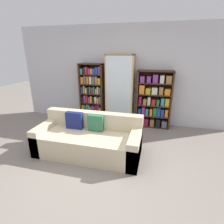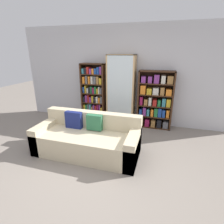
{
  "view_description": "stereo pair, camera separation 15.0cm",
  "coord_description": "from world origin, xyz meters",
  "px_view_note": "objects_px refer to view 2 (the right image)",
  "views": [
    {
      "loc": [
        1.02,
        -2.45,
        2.01
      ],
      "look_at": [
        0.04,
        1.35,
        0.64
      ],
      "focal_mm": 28.0,
      "sensor_mm": 36.0,
      "label": 1
    },
    {
      "loc": [
        1.17,
        -2.41,
        2.01
      ],
      "look_at": [
        0.04,
        1.35,
        0.64
      ],
      "focal_mm": 28.0,
      "sensor_mm": 36.0,
      "label": 2
    }
  ],
  "objects_px": {
    "display_cabinet": "(121,91)",
    "wine_bottle": "(133,136)",
    "couch": "(88,139)",
    "bookshelf_left": "(94,94)",
    "bookshelf_right": "(155,101)"
  },
  "relations": [
    {
      "from": "display_cabinet",
      "to": "wine_bottle",
      "type": "distance_m",
      "value": 1.42
    },
    {
      "from": "couch",
      "to": "bookshelf_right",
      "type": "xyz_separation_m",
      "value": [
        1.22,
        1.73,
        0.45
      ]
    },
    {
      "from": "couch",
      "to": "bookshelf_right",
      "type": "relative_size",
      "value": 1.36
    },
    {
      "from": "couch",
      "to": "wine_bottle",
      "type": "relative_size",
      "value": 5.42
    },
    {
      "from": "couch",
      "to": "wine_bottle",
      "type": "distance_m",
      "value": 1.09
    },
    {
      "from": "display_cabinet",
      "to": "couch",
      "type": "bearing_deg",
      "value": -99.26
    },
    {
      "from": "couch",
      "to": "bookshelf_left",
      "type": "distance_m",
      "value": 1.89
    },
    {
      "from": "bookshelf_left",
      "to": "bookshelf_right",
      "type": "height_order",
      "value": "bookshelf_left"
    },
    {
      "from": "display_cabinet",
      "to": "bookshelf_right",
      "type": "relative_size",
      "value": 1.25
    },
    {
      "from": "display_cabinet",
      "to": "wine_bottle",
      "type": "bearing_deg",
      "value": -61.57
    },
    {
      "from": "couch",
      "to": "display_cabinet",
      "type": "height_order",
      "value": "display_cabinet"
    },
    {
      "from": "bookshelf_left",
      "to": "bookshelf_right",
      "type": "bearing_deg",
      "value": 0.01
    },
    {
      "from": "couch",
      "to": "bookshelf_left",
      "type": "relative_size",
      "value": 1.24
    },
    {
      "from": "bookshelf_left",
      "to": "wine_bottle",
      "type": "relative_size",
      "value": 4.36
    },
    {
      "from": "wine_bottle",
      "to": "bookshelf_left",
      "type": "bearing_deg",
      "value": 143.03
    }
  ]
}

